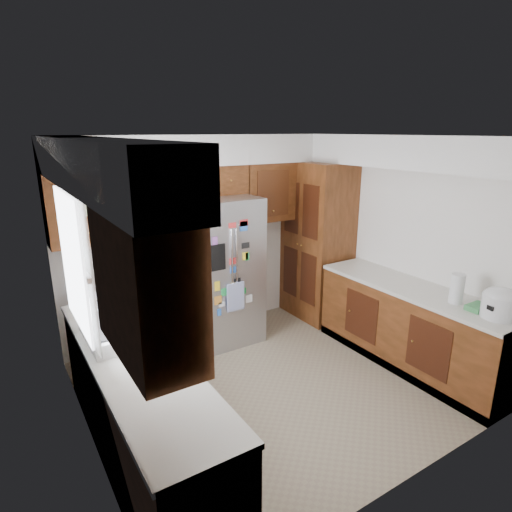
{
  "coord_description": "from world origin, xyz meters",
  "views": [
    {
      "loc": [
        -2.26,
        -3.21,
        2.55
      ],
      "look_at": [
        -0.01,
        0.35,
        1.31
      ],
      "focal_mm": 30.0,
      "sensor_mm": 36.0,
      "label": 1
    }
  ],
  "objects_px": {
    "pantry": "(317,241)",
    "rice_cooker": "(501,302)",
    "paper_towel": "(457,289)",
    "fridge": "(219,271)"
  },
  "relations": [
    {
      "from": "pantry",
      "to": "rice_cooker",
      "type": "relative_size",
      "value": 6.63
    },
    {
      "from": "rice_cooker",
      "to": "paper_towel",
      "type": "height_order",
      "value": "paper_towel"
    },
    {
      "from": "rice_cooker",
      "to": "paper_towel",
      "type": "xyz_separation_m",
      "value": [
        -0.03,
        0.41,
        0.0
      ]
    },
    {
      "from": "fridge",
      "to": "paper_towel",
      "type": "distance_m",
      "value": 2.63
    },
    {
      "from": "paper_towel",
      "to": "fridge",
      "type": "bearing_deg",
      "value": 124.18
    },
    {
      "from": "rice_cooker",
      "to": "paper_towel",
      "type": "distance_m",
      "value": 0.41
    },
    {
      "from": "fridge",
      "to": "paper_towel",
      "type": "height_order",
      "value": "fridge"
    },
    {
      "from": "pantry",
      "to": "paper_towel",
      "type": "xyz_separation_m",
      "value": [
        -0.03,
        -2.12,
        -0.01
      ]
    },
    {
      "from": "rice_cooker",
      "to": "paper_towel",
      "type": "relative_size",
      "value": 1.09
    },
    {
      "from": "paper_towel",
      "to": "pantry",
      "type": "bearing_deg",
      "value": 89.3
    }
  ]
}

